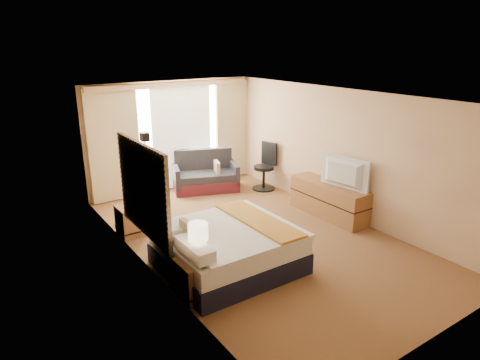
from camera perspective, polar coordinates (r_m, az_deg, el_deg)
floor at (r=8.02m, az=2.27°, el=-7.59°), size 4.20×7.00×0.02m
ceiling at (r=7.28m, az=2.53°, el=11.18°), size 4.20×7.00×0.02m
wall_back at (r=10.48m, az=-9.13°, el=5.87°), size 4.20×0.02×2.60m
wall_front at (r=5.36m, az=25.50°, el=-7.71°), size 4.20×0.02×2.60m
wall_left at (r=6.58m, az=-12.48°, el=-1.65°), size 0.02×7.00×2.60m
wall_right at (r=8.92m, az=13.32°, el=3.48°), size 0.02×7.00×2.60m
headboard at (r=6.77m, az=-12.80°, el=-1.27°), size 0.06×1.85×1.50m
nightstand_left at (r=6.22m, az=-6.05°, el=-12.93°), size 0.45×0.52×0.55m
nightstand_right at (r=8.29m, az=-14.36°, el=-5.21°), size 0.45×0.52×0.55m
media_dresser at (r=9.01m, az=11.71°, el=-2.60°), size 0.50×1.80×0.70m
window at (r=10.55m, az=-7.84°, el=6.13°), size 2.30×0.02×2.30m
curtains at (r=10.36m, az=-8.91°, el=6.35°), size 4.12×0.19×2.56m
bed at (r=6.84m, az=-1.66°, el=-9.03°), size 1.99×1.82×0.97m
loveseat at (r=10.44m, az=-4.61°, el=0.40°), size 1.71×1.30×0.95m
floor_lamp at (r=8.98m, az=-12.42°, el=3.07°), size 0.22×0.22×1.72m
desk_chair at (r=10.44m, az=3.41°, el=1.54°), size 0.56×0.56×1.14m
lamp_left at (r=5.86m, az=-5.61°, el=-6.97°), size 0.28×0.28×0.58m
lamp_right at (r=8.11m, az=-14.55°, el=-0.28°), size 0.27×0.27×0.58m
tissue_box at (r=6.18m, az=-5.94°, el=-9.65°), size 0.15×0.15×0.11m
telephone at (r=8.15m, az=-13.96°, el=-3.23°), size 0.18×0.14×0.07m
television at (r=8.55m, az=13.36°, el=0.85°), size 0.30×1.10×0.63m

